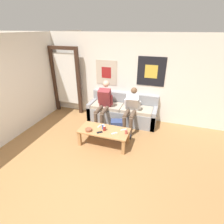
# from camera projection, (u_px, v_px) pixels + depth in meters

# --- Properties ---
(ground_plane) EXTENTS (18.00, 18.00, 0.00)m
(ground_plane) POSITION_uv_depth(u_px,v_px,m) (77.00, 181.00, 3.36)
(ground_plane) COLOR #9E7042
(wall_back) EXTENTS (10.00, 0.07, 2.55)m
(wall_back) POSITION_uv_depth(u_px,v_px,m) (121.00, 78.00, 5.31)
(wall_back) COLOR white
(wall_back) RESTS_ON ground_plane
(door_frame) EXTENTS (1.00, 0.10, 2.15)m
(door_frame) POSITION_uv_depth(u_px,v_px,m) (66.00, 77.00, 5.66)
(door_frame) COLOR #382319
(door_frame) RESTS_ON ground_plane
(couch) EXTENTS (2.07, 0.71, 0.83)m
(couch) POSITION_uv_depth(u_px,v_px,m) (122.00, 112.00, 5.38)
(couch) COLOR gray
(couch) RESTS_ON ground_plane
(coffee_table) EXTENTS (1.22, 0.57, 0.41)m
(coffee_table) POSITION_uv_depth(u_px,v_px,m) (104.00, 132.00, 4.28)
(coffee_table) COLOR #B27F4C
(coffee_table) RESTS_ON ground_plane
(person_seated_adult) EXTENTS (0.47, 0.92, 1.29)m
(person_seated_adult) POSITION_uv_depth(u_px,v_px,m) (104.00, 103.00, 5.03)
(person_seated_adult) COLOR brown
(person_seated_adult) RESTS_ON ground_plane
(person_seated_teen) EXTENTS (0.47, 0.94, 1.15)m
(person_seated_teen) POSITION_uv_depth(u_px,v_px,m) (131.00, 108.00, 4.83)
(person_seated_teen) COLOR brown
(person_seated_teen) RESTS_ON ground_plane
(backpack) EXTENTS (0.38, 0.36, 0.37)m
(backpack) POSITION_uv_depth(u_px,v_px,m) (117.00, 127.00, 4.82)
(backpack) COLOR navy
(backpack) RESTS_ON ground_plane
(ceramic_bowl) EXTENTS (0.17, 0.17, 0.06)m
(ceramic_bowl) POSITION_uv_depth(u_px,v_px,m) (89.00, 130.00, 4.20)
(ceramic_bowl) COLOR brown
(ceramic_bowl) RESTS_ON coffee_table
(pillar_candle) EXTENTS (0.06, 0.06, 0.11)m
(pillar_candle) POSITION_uv_depth(u_px,v_px,m) (126.00, 132.00, 4.08)
(pillar_candle) COLOR #B24C42
(pillar_candle) RESTS_ON coffee_table
(drink_can_blue) EXTENTS (0.07, 0.07, 0.12)m
(drink_can_blue) POSITION_uv_depth(u_px,v_px,m) (103.00, 127.00, 4.27)
(drink_can_blue) COLOR #28479E
(drink_can_blue) RESTS_ON coffee_table
(drink_can_red) EXTENTS (0.07, 0.07, 0.12)m
(drink_can_red) POSITION_uv_depth(u_px,v_px,m) (104.00, 128.00, 4.20)
(drink_can_red) COLOR maroon
(drink_can_red) RESTS_ON coffee_table
(game_controller_near_left) EXTENTS (0.14, 0.11, 0.03)m
(game_controller_near_left) POSITION_uv_depth(u_px,v_px,m) (124.00, 130.00, 4.24)
(game_controller_near_left) COLOR white
(game_controller_near_left) RESTS_ON coffee_table
(game_controller_near_right) EXTENTS (0.14, 0.11, 0.03)m
(game_controller_near_right) POSITION_uv_depth(u_px,v_px,m) (114.00, 133.00, 4.09)
(game_controller_near_right) COLOR white
(game_controller_near_right) RESTS_ON coffee_table
(game_controller_far_center) EXTENTS (0.07, 0.15, 0.03)m
(game_controller_far_center) POSITION_uv_depth(u_px,v_px,m) (100.00, 126.00, 4.39)
(game_controller_far_center) COLOR white
(game_controller_far_center) RESTS_ON coffee_table
(cell_phone) EXTENTS (0.15, 0.14, 0.01)m
(cell_phone) POSITION_uv_depth(u_px,v_px,m) (100.00, 132.00, 4.14)
(cell_phone) COLOR black
(cell_phone) RESTS_ON coffee_table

